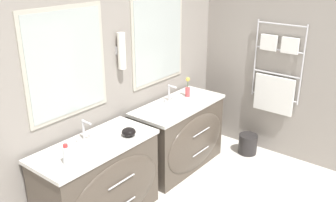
{
  "coord_description": "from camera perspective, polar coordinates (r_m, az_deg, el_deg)",
  "views": [
    {
      "loc": [
        -2.27,
        -0.77,
        2.34
      ],
      "look_at": [
        0.34,
        1.3,
        1.04
      ],
      "focal_mm": 40.0,
      "sensor_mm": 36.0,
      "label": 1
    }
  ],
  "objects": [
    {
      "name": "wall_back",
      "position": [
        3.65,
        -10.54,
        4.5
      ],
      "size": [
        5.36,
        0.16,
        2.6
      ],
      "color": "gray",
      "rests_on": "ground_plane"
    },
    {
      "name": "wall_right",
      "position": [
        4.6,
        17.03,
        7.21
      ],
      "size": [
        0.13,
        3.78,
        2.6
      ],
      "color": "gray",
      "rests_on": "ground_plane"
    },
    {
      "name": "vanity_left",
      "position": [
        3.55,
        -10.27,
        -12.18
      ],
      "size": [
        1.15,
        0.59,
        0.79
      ],
      "color": "#4C4238",
      "rests_on": "ground_plane"
    },
    {
      "name": "vanity_right",
      "position": [
        4.34,
        1.94,
        -5.28
      ],
      "size": [
        1.15,
        0.59,
        0.79
      ],
      "color": "#4C4238",
      "rests_on": "ground_plane"
    },
    {
      "name": "faucet_left",
      "position": [
        3.43,
        -12.6,
        -4.4
      ],
      "size": [
        0.17,
        0.12,
        0.19
      ],
      "color": "silver",
      "rests_on": "vanity_left"
    },
    {
      "name": "faucet_right",
      "position": [
        4.24,
        0.27,
        1.18
      ],
      "size": [
        0.17,
        0.12,
        0.19
      ],
      "color": "silver",
      "rests_on": "vanity_right"
    },
    {
      "name": "toiletry_bottle",
      "position": [
        3.09,
        -15.24,
        -7.94
      ],
      "size": [
        0.06,
        0.06,
        0.18
      ],
      "color": "silver",
      "rests_on": "vanity_left"
    },
    {
      "name": "amenity_bowl",
      "position": [
        3.46,
        -6.0,
        -4.72
      ],
      "size": [
        0.13,
        0.13,
        0.08
      ],
      "color": "black",
      "rests_on": "vanity_left"
    },
    {
      "name": "flower_vase",
      "position": [
        4.38,
        3.01,
        1.91
      ],
      "size": [
        0.06,
        0.06,
        0.24
      ],
      "color": "#CC4C51",
      "rests_on": "vanity_right"
    },
    {
      "name": "waste_bin",
      "position": [
        4.84,
        12.06,
        -6.36
      ],
      "size": [
        0.23,
        0.23,
        0.25
      ],
      "color": "#282626",
      "rests_on": "ground_plane"
    }
  ]
}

